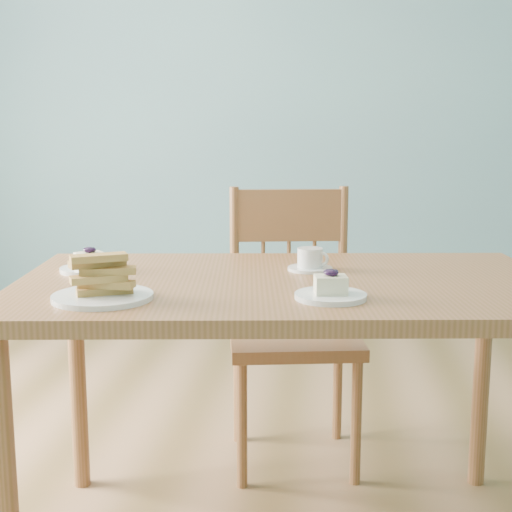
% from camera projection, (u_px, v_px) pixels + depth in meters
% --- Properties ---
extents(room, '(5.01, 5.01, 2.71)m').
position_uv_depth(room, '(204.00, 74.00, 2.05)').
color(room, '#A0724A').
rests_on(room, ground).
extents(dining_table, '(1.56, 1.00, 0.79)m').
position_uv_depth(dining_table, '(287.00, 308.00, 1.95)').
color(dining_table, brown).
rests_on(dining_table, ground).
extents(dining_chair, '(0.51, 0.50, 0.98)m').
position_uv_depth(dining_chair, '(293.00, 324.00, 2.56)').
color(dining_chair, brown).
rests_on(dining_chair, ground).
extents(cheesecake_plate_near, '(0.17, 0.17, 0.07)m').
position_uv_depth(cheesecake_plate_near, '(331.00, 291.00, 1.72)').
color(cheesecake_plate_near, silver).
rests_on(cheesecake_plate_near, dining_table).
extents(cheesecake_plate_far, '(0.17, 0.17, 0.07)m').
position_uv_depth(cheesecake_plate_far, '(90.00, 265.00, 2.05)').
color(cheesecake_plate_far, silver).
rests_on(cheesecake_plate_far, dining_table).
extents(coffee_cup, '(0.13, 0.13, 0.06)m').
position_uv_depth(coffee_cup, '(310.00, 261.00, 2.07)').
color(coffee_cup, silver).
rests_on(coffee_cup, dining_table).
extents(biscotti_plate, '(0.24, 0.24, 0.11)m').
position_uv_depth(biscotti_plate, '(102.00, 285.00, 1.71)').
color(biscotti_plate, silver).
rests_on(biscotti_plate, dining_table).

